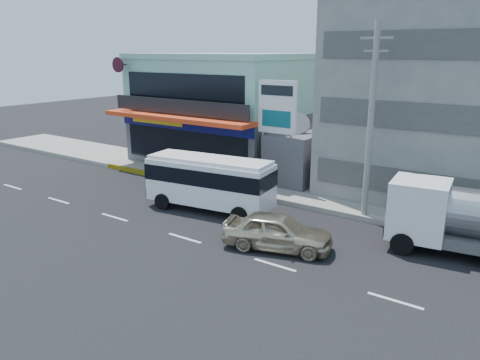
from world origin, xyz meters
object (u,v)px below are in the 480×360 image
at_px(sedan, 277,231).
at_px(motorcycle_rider, 188,188).
at_px(tanker_truck, 479,221).
at_px(satellite_dish, 298,132).
at_px(utility_pole_near, 371,122).
at_px(shop_building, 226,112).
at_px(billboard, 277,113).
at_px(minibus, 210,179).

xyz_separation_m(sedan, motorcycle_rider, (-8.22, 3.30, -0.17)).
bearing_deg(sedan, tanker_truck, -78.24).
height_order(satellite_dish, utility_pole_near, utility_pole_near).
bearing_deg(tanker_truck, shop_building, 156.89).
distance_m(billboard, minibus, 6.26).
distance_m(shop_building, motorcycle_rider, 10.52).
bearing_deg(shop_building, sedan, -45.53).
bearing_deg(sedan, billboard, 14.68).
bearing_deg(tanker_truck, sedan, -151.43).
xyz_separation_m(billboard, sedan, (4.72, -7.70, -4.10)).
height_order(satellite_dish, billboard, billboard).
height_order(utility_pole_near, sedan, utility_pole_near).
xyz_separation_m(billboard, utility_pole_near, (6.50, -1.80, 0.22)).
bearing_deg(billboard, minibus, -101.37).
bearing_deg(motorcycle_rider, billboard, 51.48).
bearing_deg(shop_building, satellite_dish, -20.21).
distance_m(shop_building, billboard, 8.92).
bearing_deg(minibus, tanker_truck, 7.16).
relative_size(shop_building, sedan, 2.54).
relative_size(utility_pole_near, motorcycle_rider, 4.99).
xyz_separation_m(satellite_dish, tanker_truck, (11.66, -5.45, -1.89)).
bearing_deg(minibus, billboard, 78.63).
xyz_separation_m(shop_building, satellite_dish, (8.00, -2.95, -0.42)).
bearing_deg(shop_building, utility_pole_near, -25.06).
relative_size(billboard, motorcycle_rider, 3.44).
distance_m(billboard, motorcycle_rider, 7.06).
bearing_deg(motorcycle_rider, utility_pole_near, 14.56).
relative_size(sedan, tanker_truck, 0.60).
xyz_separation_m(satellite_dish, minibus, (-1.57, -7.11, -1.79)).
bearing_deg(satellite_dish, utility_pole_near, -30.96).
xyz_separation_m(shop_building, utility_pole_near, (14.00, -6.55, 1.15)).
relative_size(shop_building, minibus, 1.68).
bearing_deg(billboard, tanker_truck, -16.69).
distance_m(satellite_dish, motorcycle_rider, 7.93).
distance_m(utility_pole_near, sedan, 7.53).
distance_m(sedan, tanker_truck, 8.52).
relative_size(billboard, sedan, 1.41).
bearing_deg(utility_pole_near, tanker_truck, -18.06).
relative_size(billboard, tanker_truck, 0.85).
xyz_separation_m(billboard, tanker_truck, (12.16, -3.65, -3.25)).
relative_size(sedan, motorcycle_rider, 2.44).
bearing_deg(satellite_dish, billboard, -105.52).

